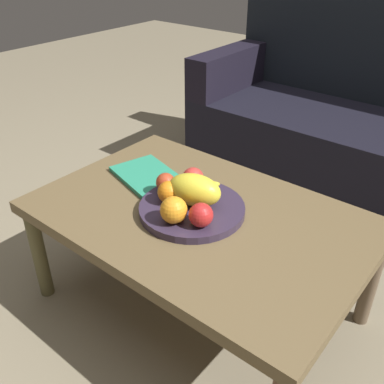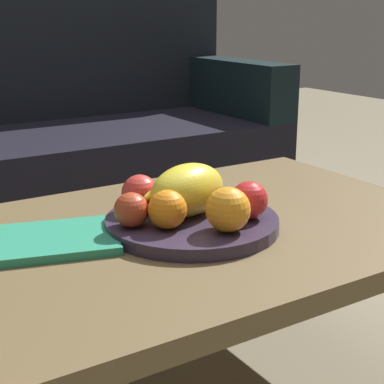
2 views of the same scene
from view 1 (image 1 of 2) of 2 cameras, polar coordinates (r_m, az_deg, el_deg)
ground_plane at (r=1.65m, az=0.82°, el=-14.57°), size 8.00×8.00×0.00m
coffee_table at (r=1.41m, az=0.93°, el=-4.12°), size 1.05×0.70×0.41m
couch at (r=2.35m, az=22.03°, el=7.02°), size 1.70×0.70×0.90m
fruit_bowl at (r=1.38m, az=0.00°, el=-2.22°), size 0.34×0.34×0.03m
melon_large_front at (r=1.35m, az=0.28°, el=0.25°), size 0.19×0.14×0.10m
orange_front at (r=1.37m, az=-3.06°, el=-0.01°), size 0.07×0.07×0.07m
orange_left at (r=1.28m, az=-2.41°, el=-2.36°), size 0.08×0.08×0.08m
apple_front at (r=1.43m, az=-3.50°, el=1.22°), size 0.06×0.06×0.06m
apple_left at (r=1.26m, az=1.18°, el=-3.03°), size 0.07×0.07×0.07m
apple_right at (r=1.45m, az=0.13°, el=1.81°), size 0.07×0.07×0.07m
banana_bunch at (r=1.39m, az=0.47°, el=0.22°), size 0.15×0.14×0.06m
magazine at (r=1.58m, az=-5.91°, el=2.17°), size 0.29×0.24×0.02m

